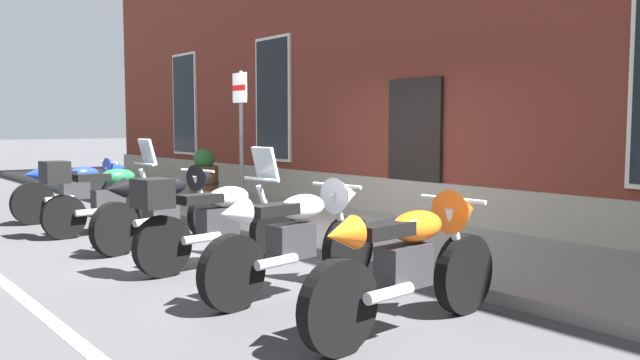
% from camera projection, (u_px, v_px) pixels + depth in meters
% --- Properties ---
extents(ground_plane, '(140.00, 140.00, 0.00)m').
position_uv_depth(ground_plane, '(266.00, 245.00, 8.55)').
color(ground_plane, '#38383A').
extents(sidewalk, '(29.81, 2.83, 0.12)m').
position_uv_depth(sidewalk, '(347.00, 230.00, 9.42)').
color(sidewalk, slate).
rests_on(sidewalk, ground_plane).
extents(lane_stripe, '(29.81, 0.12, 0.01)m').
position_uv_depth(lane_stripe, '(1.00, 280.00, 6.59)').
color(lane_stripe, silver).
rests_on(lane_stripe, ground_plane).
extents(motorcycle_blue_sport, '(0.62, 2.13, 1.02)m').
position_uv_depth(motorcycle_blue_sport, '(82.00, 187.00, 10.78)').
color(motorcycle_blue_sport, black).
rests_on(motorcycle_blue_sport, ground_plane).
extents(motorcycle_green_touring, '(0.62, 2.00, 1.37)m').
position_uv_depth(motorcycle_green_touring, '(104.00, 195.00, 9.33)').
color(motorcycle_green_touring, black).
rests_on(motorcycle_green_touring, ground_plane).
extents(motorcycle_black_sport, '(0.84, 2.14, 1.03)m').
position_uv_depth(motorcycle_black_sport, '(169.00, 203.00, 8.48)').
color(motorcycle_black_sport, black).
rests_on(motorcycle_black_sport, ground_plane).
extents(motorcycle_silver_touring, '(0.66, 2.14, 1.32)m').
position_uv_depth(motorcycle_silver_touring, '(213.00, 218.00, 7.14)').
color(motorcycle_silver_touring, black).
rests_on(motorcycle_silver_touring, ground_plane).
extents(motorcycle_white_sport, '(0.65, 2.15, 1.06)m').
position_uv_depth(motorcycle_white_sport, '(302.00, 232.00, 6.06)').
color(motorcycle_white_sport, black).
rests_on(motorcycle_white_sport, ground_plane).
extents(motorcycle_orange_sport, '(0.62, 2.14, 1.06)m').
position_uv_depth(motorcycle_orange_sport, '(415.00, 257.00, 4.95)').
color(motorcycle_orange_sport, black).
rests_on(motorcycle_orange_sport, ground_plane).
extents(parking_sign, '(0.36, 0.07, 2.25)m').
position_uv_depth(parking_sign, '(241.00, 124.00, 9.69)').
color(parking_sign, '#4C4C51').
rests_on(parking_sign, sidewalk).
extents(barrel_planter, '(0.57, 0.57, 1.01)m').
position_uv_depth(barrel_planter, '(204.00, 178.00, 12.49)').
color(barrel_planter, brown).
rests_on(barrel_planter, sidewalk).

